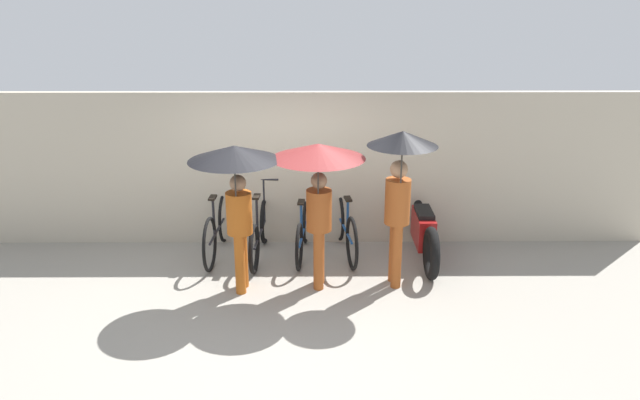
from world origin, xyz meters
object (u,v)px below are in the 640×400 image
Objects in this scene: parked_bicycle_1 at (260,233)px; parked_bicycle_2 at (303,232)px; motorcycle at (423,231)px; pedestrian_center at (318,171)px; parked_bicycle_0 at (217,229)px; pedestrian_trailing at (400,172)px; pedestrian_leading at (236,175)px; parked_bicycle_3 at (345,228)px.

parked_bicycle_2 reaches higher than parked_bicycle_1.
motorcycle is (1.71, -0.08, 0.04)m from parked_bicycle_2.
parked_bicycle_1 is at bearing 89.37° from motorcycle.
parked_bicycle_0 is at bearing -33.25° from pedestrian_center.
pedestrian_trailing is 0.99× the size of motorcycle.
pedestrian_leading is at bearing 1.11° from pedestrian_trailing.
pedestrian_trailing is 1.57m from motorcycle.
parked_bicycle_1 is at bearing -93.08° from pedestrian_leading.
pedestrian_center is (-0.39, -1.15, 1.19)m from parked_bicycle_3.
pedestrian_center is 0.93× the size of pedestrian_trailing.
parked_bicycle_0 is 1.83m from parked_bicycle_3.
parked_bicycle_1 is 1.80m from pedestrian_center.
parked_bicycle_3 is (0.61, 0.06, 0.03)m from parked_bicycle_2.
parked_bicycle_3 is at bearing -81.25° from parked_bicycle_1.
parked_bicycle_1 is 1.06× the size of parked_bicycle_2.
parked_bicycle_2 is at bearing 87.49° from motorcycle.
parked_bicycle_3 is 0.86× the size of pedestrian_trailing.
parked_bicycle_0 reaches higher than motorcycle.
parked_bicycle_1 is at bearing 98.93° from parked_bicycle_2.
pedestrian_trailing is (1.00, 0.07, -0.03)m from pedestrian_center.
parked_bicycle_3 is at bearing -104.46° from pedestrian_center.
parked_bicycle_0 is at bearing 88.19° from motorcycle.
pedestrian_center is at bearing -169.60° from pedestrian_leading.
parked_bicycle_0 is at bearing -64.66° from pedestrian_leading.
parked_bicycle_2 is 0.84× the size of pedestrian_center.
pedestrian_trailing is at bearing -110.03° from parked_bicycle_0.
pedestrian_leading is (-1.37, -1.25, 1.18)m from parked_bicycle_3.
parked_bicycle_1 is at bearing -31.70° from pedestrian_trailing.
pedestrian_leading reaches higher than pedestrian_center.
parked_bicycle_3 is at bearing -64.43° from pedestrian_trailing.
motorcycle is (2.48, 1.11, -1.17)m from pedestrian_leading.
parked_bicycle_0 is 2.17m from pedestrian_center.
parked_bicycle_2 is 1.65m from pedestrian_center.
parked_bicycle_3 reaches higher than motorcycle.
pedestrian_center reaches higher than parked_bicycle_0.
parked_bicycle_1 is at bearing -93.41° from parked_bicycle_0.
pedestrian_center is at bearing 153.73° from parked_bicycle_3.
pedestrian_leading is at bearing 151.73° from parked_bicycle_2.
pedestrian_center is at bearing 124.13° from motorcycle.
parked_bicycle_3 is at bearing 82.68° from motorcycle.
parked_bicycle_0 is 0.86× the size of motorcycle.
parked_bicycle_2 is at bearing -74.27° from pedestrian_center.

